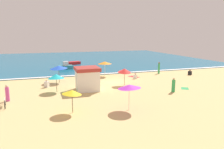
% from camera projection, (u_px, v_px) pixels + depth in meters
% --- Properties ---
extents(ground_plane, '(60.00, 60.00, 0.00)m').
position_uv_depth(ground_plane, '(115.00, 83.00, 27.98)').
color(ground_plane, '#D8B775').
extents(ocean_water, '(60.00, 44.00, 0.10)m').
position_uv_depth(ocean_water, '(80.00, 59.00, 54.11)').
color(ocean_water, '#196084').
rests_on(ocean_water, ground_plane).
extents(wave_breaker_foam, '(57.00, 0.70, 0.01)m').
position_uv_depth(wave_breaker_foam, '(102.00, 74.00, 33.84)').
color(wave_breaker_foam, white).
rests_on(wave_breaker_foam, ocean_water).
extents(lifeguard_cabana, '(2.68, 2.66, 2.65)m').
position_uv_depth(lifeguard_cabana, '(87.00, 78.00, 24.12)').
color(lifeguard_cabana, white).
rests_on(lifeguard_cabana, ground_plane).
extents(beach_umbrella_0, '(2.92, 2.92, 2.26)m').
position_uv_depth(beach_umbrella_0, '(105.00, 63.00, 32.18)').
color(beach_umbrella_0, silver).
rests_on(beach_umbrella_0, ground_plane).
extents(beach_umbrella_1, '(1.96, 1.99, 2.07)m').
position_uv_depth(beach_umbrella_1, '(56.00, 76.00, 23.28)').
color(beach_umbrella_1, '#4C3823').
rests_on(beach_umbrella_1, ground_plane).
extents(beach_umbrella_2, '(1.80, 1.78, 1.98)m').
position_uv_depth(beach_umbrella_2, '(72.00, 92.00, 17.01)').
color(beach_umbrella_2, '#4C3823').
rests_on(beach_umbrella_2, ground_plane).
extents(beach_umbrella_3, '(3.04, 3.04, 2.31)m').
position_uv_depth(beach_umbrella_3, '(59.00, 67.00, 27.81)').
color(beach_umbrella_3, '#4C3823').
rests_on(beach_umbrella_3, ground_plane).
extents(beach_umbrella_4, '(1.76, 1.80, 2.22)m').
position_uv_depth(beach_umbrella_4, '(125.00, 71.00, 26.26)').
color(beach_umbrella_4, '#4C3823').
rests_on(beach_umbrella_4, ground_plane).
extents(beach_umbrella_5, '(2.75, 2.75, 2.27)m').
position_uv_depth(beach_umbrella_5, '(129.00, 86.00, 17.65)').
color(beach_umbrella_5, silver).
rests_on(beach_umbrella_5, ground_plane).
extents(parked_bicycle, '(0.30, 1.81, 0.76)m').
position_uv_depth(parked_bicycle, '(5.00, 102.00, 18.68)').
color(parked_bicycle, black).
rests_on(parked_bicycle, ground_plane).
extents(beachgoer_0, '(0.54, 0.54, 1.80)m').
position_uv_depth(beachgoer_0, '(89.00, 74.00, 29.80)').
color(beachgoer_0, white).
rests_on(beachgoer_0, ground_plane).
extents(beachgoer_1, '(0.57, 0.57, 0.83)m').
position_uv_depth(beachgoer_1, '(190.00, 73.00, 33.38)').
color(beachgoer_1, black).
rests_on(beachgoer_1, ground_plane).
extents(beachgoer_2, '(0.53, 0.53, 0.82)m').
position_uv_depth(beachgoer_2, '(135.00, 76.00, 30.52)').
color(beachgoer_2, white).
rests_on(beachgoer_2, ground_plane).
extents(beachgoer_3, '(0.43, 0.43, 1.89)m').
position_uv_depth(beachgoer_3, '(159.00, 68.00, 34.47)').
color(beachgoer_3, green).
rests_on(beachgoer_3, ground_plane).
extents(beachgoer_4, '(0.63, 0.63, 0.94)m').
position_uv_depth(beachgoer_4, '(47.00, 84.00, 25.56)').
color(beachgoer_4, white).
rests_on(beachgoer_4, ground_plane).
extents(beachgoer_5, '(0.47, 0.47, 1.62)m').
position_uv_depth(beachgoer_5, '(7.00, 93.00, 20.14)').
color(beachgoer_5, '#D84CA5').
rests_on(beachgoer_5, ground_plane).
extents(beachgoer_6, '(0.47, 0.47, 1.61)m').
position_uv_depth(beachgoer_6, '(173.00, 85.00, 23.40)').
color(beachgoer_6, green).
rests_on(beachgoer_6, ground_plane).
extents(beach_towel_0, '(1.53, 1.97, 0.01)m').
position_uv_depth(beach_towel_0, '(134.00, 77.00, 31.92)').
color(beach_towel_0, red).
rests_on(beach_towel_0, ground_plane).
extents(beach_towel_1, '(1.37, 1.46, 0.01)m').
position_uv_depth(beach_towel_1, '(185.00, 88.00, 25.03)').
color(beach_towel_1, green).
rests_on(beach_towel_1, ground_plane).
extents(small_boat_0, '(2.64, 1.55, 1.39)m').
position_uv_depth(small_boat_0, '(66.00, 66.00, 38.47)').
color(small_boat_0, teal).
rests_on(small_boat_0, ocean_water).
extents(small_boat_1, '(3.58, 2.19, 0.56)m').
position_uv_depth(small_boat_1, '(72.00, 63.00, 44.43)').
color(small_boat_1, red).
rests_on(small_boat_1, ocean_water).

